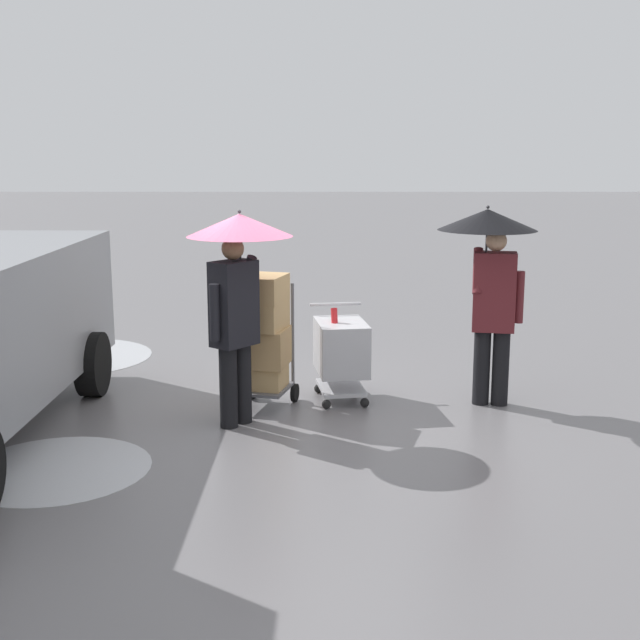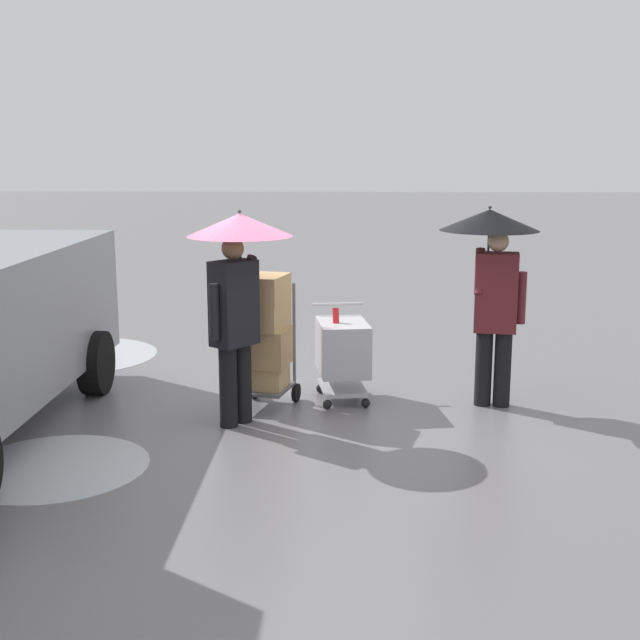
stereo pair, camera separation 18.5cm
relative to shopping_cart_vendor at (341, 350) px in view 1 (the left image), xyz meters
The scene contains 7 objects.
ground_plane 0.84m from the shopping_cart_vendor, 54.72° to the left, with size 90.00×90.00×0.00m, color slate.
slush_patch_near_cluster 4.10m from the shopping_cart_vendor, 28.84° to the right, with size 2.11×2.11×0.01m, color #ADAFB5.
slush_patch_under_van 3.30m from the shopping_cart_vendor, 39.00° to the left, with size 1.65×1.65×0.01m, color silver.
shopping_cart_vendor is the anchor object (origin of this frame).
hand_dolly_boxes 0.90m from the shopping_cart_vendor, 19.38° to the left, with size 0.66×0.80×1.44m.
pedestrian_pink_side 1.86m from the shopping_cart_vendor, behind, with size 1.04×1.04×2.15m.
pedestrian_black_side 1.66m from the shopping_cart_vendor, 37.65° to the left, with size 1.04×1.04×2.15m.
Camera 1 is at (-0.13, 8.43, 2.74)m, focal length 47.25 mm.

